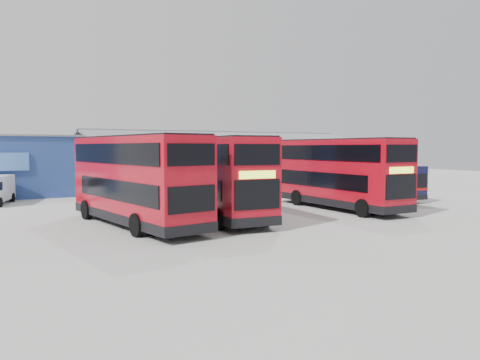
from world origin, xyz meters
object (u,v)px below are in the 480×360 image
Objects in this scene: double_decker_centre at (216,178)px; single_decker_blue at (369,181)px; maintenance_shed at (222,161)px; double_decker_left at (136,181)px; double_decker_right at (337,174)px.

double_decker_centre reaches higher than single_decker_blue.
maintenance_shed reaches higher than double_decker_left.
double_decker_centre is (4.82, 0.42, -0.02)m from double_decker_left.
single_decker_blue is (15.80, 3.89, -0.97)m from double_decker_centre.
double_decker_centre is (-11.50, -21.96, -0.28)m from maintenance_shed.
maintenance_shed is at bearing -134.52° from double_decker_left.
double_decker_left is 1.11× the size of single_decker_blue.
double_decker_left reaches higher than double_decker_centre.
double_decker_right is at bearing 4.22° from double_decker_centre.
double_decker_left is at bearing -126.11° from maintenance_shed.
double_decker_right is (8.94, -0.15, -0.00)m from double_decker_centre.
double_decker_right is 1.08× the size of single_decker_blue.
maintenance_shed is 2.68× the size of double_decker_left.
double_decker_left is 1.03× the size of double_decker_right.
double_decker_right is (-2.56, -22.12, -0.28)m from maintenance_shed.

